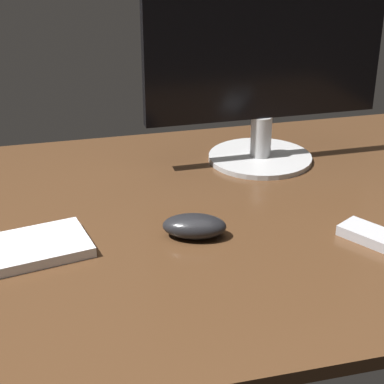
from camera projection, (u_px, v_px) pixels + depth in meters
desk at (142, 225)px, 107.94cm from camera, size 140.00×84.00×2.00cm
monitor at (266, 42)px, 121.61cm from camera, size 48.05×21.37×45.56cm
computer_mouse at (194, 226)px, 101.42cm from camera, size 11.53×8.60×3.74cm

